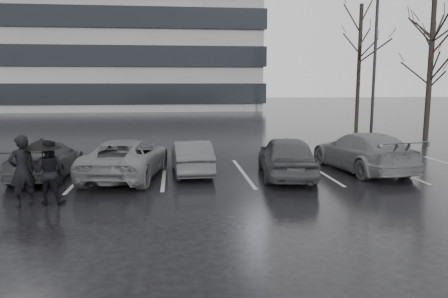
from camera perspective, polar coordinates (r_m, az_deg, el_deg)
name	(u,v)px	position (r m, az deg, el deg)	size (l,w,h in m)	color
ground	(236,190)	(13.14, 1.59, -5.38)	(160.00, 160.00, 0.00)	black
car_main	(286,156)	(14.94, 8.16, -0.95)	(1.69, 4.20, 1.43)	black
car_west_a	(191,157)	(15.43, -4.28, -1.05)	(1.25, 3.59, 1.18)	#28282A
car_west_b	(126,158)	(15.10, -12.64, -1.19)	(2.20, 4.76, 1.32)	#4C4C4E
car_west_c	(46,159)	(15.98, -22.26, -1.24)	(1.73, 4.27, 1.24)	black
car_east	(362,152)	(16.61, 17.63, -0.33)	(1.98, 4.88, 1.42)	#4C4C4E
pedestrian_left	(22,171)	(12.44, -24.87, -2.59)	(0.68, 0.45, 1.87)	black
pedestrian_right	(49,172)	(12.44, -21.92, -2.81)	(0.83, 0.64, 1.70)	black
umbrella	(42,144)	(12.46, -22.71, 0.65)	(1.04, 1.04, 1.76)	black
lamp_post	(374,70)	(23.23, 19.02, 9.70)	(0.45, 0.45, 8.29)	gray
stall_stripes	(204,174)	(15.49, -2.63, -3.22)	(19.72, 5.00, 0.00)	#AAAAAC
tree_east	(430,67)	(26.50, 25.31, 9.61)	(0.26, 0.26, 8.00)	black
tree_ne	(430,78)	(31.21, 25.34, 8.42)	(0.26, 0.26, 7.00)	black
tree_north	(359,67)	(32.28, 17.21, 10.18)	(0.26, 0.26, 8.50)	black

